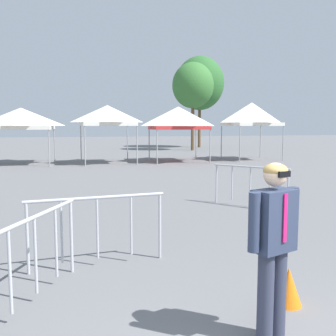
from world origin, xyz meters
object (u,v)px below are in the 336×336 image
at_px(tree_behind_tents_right, 200,83).
at_px(traffic_cone_lot_center, 288,286).
at_px(canopy_tent_behind_right, 178,118).
at_px(tree_behind_tents_center, 193,86).
at_px(person_foreground, 273,239).
at_px(canopy_tent_center, 252,114).
at_px(crowd_barrier_by_lift, 97,217).
at_px(crowd_barrier_mid_lot, 35,242).
at_px(canopy_tent_right_of_center, 107,116).
at_px(canopy_tent_far_right, 21,119).
at_px(crowd_barrier_near_person, 250,178).

bearing_deg(tree_behind_tents_right, traffic_cone_lot_center, -106.31).
relative_size(canopy_tent_behind_right, tree_behind_tents_center, 0.45).
relative_size(canopy_tent_behind_right, person_foreground, 1.84).
relative_size(canopy_tent_center, traffic_cone_lot_center, 7.73).
xyz_separation_m(person_foreground, traffic_cone_lot_center, (0.58, 0.65, -0.81)).
relative_size(canopy_tent_behind_right, crowd_barrier_by_lift, 1.57).
bearing_deg(crowd_barrier_mid_lot, canopy_tent_center, 57.47).
xyz_separation_m(canopy_tent_right_of_center, tree_behind_tents_center, (7.94, 9.69, 2.75)).
relative_size(canopy_tent_far_right, crowd_barrier_by_lift, 1.63).
height_order(crowd_barrier_mid_lot, crowd_barrier_by_lift, same).
distance_m(canopy_tent_center, crowd_barrier_mid_lot, 20.74).
distance_m(crowd_barrier_mid_lot, crowd_barrier_by_lift, 1.34).
height_order(canopy_tent_behind_right, tree_behind_tents_right, tree_behind_tents_right).
bearing_deg(canopy_tent_right_of_center, person_foreground, -89.91).
height_order(canopy_tent_far_right, canopy_tent_behind_right, canopy_tent_behind_right).
relative_size(canopy_tent_right_of_center, person_foreground, 1.81).
relative_size(canopy_tent_right_of_center, crowd_barrier_mid_lot, 1.66).
xyz_separation_m(person_foreground, crowd_barrier_near_person, (2.59, 5.93, -0.28)).
distance_m(crowd_barrier_near_person, crowd_barrier_mid_lot, 6.68).
xyz_separation_m(canopy_tent_center, crowd_barrier_near_person, (-6.18, -12.90, -2.03)).
distance_m(canopy_tent_far_right, person_foreground, 19.78).
bearing_deg(crowd_barrier_by_lift, canopy_tent_far_right, 100.46).
height_order(canopy_tent_center, crowd_barrier_mid_lot, canopy_tent_center).
xyz_separation_m(tree_behind_tents_right, crowd_barrier_near_person, (-7.26, -26.40, -5.30)).
relative_size(tree_behind_tents_center, tree_behind_tents_right, 0.85).
bearing_deg(canopy_tent_behind_right, traffic_cone_lot_center, -100.95).
bearing_deg(tree_behind_tents_center, traffic_cone_lot_center, -104.88).
relative_size(canopy_tent_far_right, crowd_barrier_near_person, 2.10).
bearing_deg(crowd_barrier_mid_lot, canopy_tent_far_right, 97.34).
distance_m(crowd_barrier_by_lift, traffic_cone_lot_center, 2.87).
xyz_separation_m(canopy_tent_far_right, tree_behind_tents_center, (12.53, 9.07, 2.93)).
bearing_deg(crowd_barrier_near_person, canopy_tent_behind_right, 83.38).
height_order(person_foreground, tree_behind_tents_center, tree_behind_tents_center).
relative_size(canopy_tent_center, tree_behind_tents_right, 0.41).
relative_size(canopy_tent_right_of_center, canopy_tent_center, 0.92).
height_order(canopy_tent_center, tree_behind_tents_center, tree_behind_tents_center).
height_order(person_foreground, crowd_barrier_mid_lot, person_foreground).
bearing_deg(canopy_tent_far_right, crowd_barrier_by_lift, -79.54).
xyz_separation_m(tree_behind_tents_right, traffic_cone_lot_center, (-9.27, -31.68, -5.82)).
relative_size(tree_behind_tents_center, crowd_barrier_near_person, 4.50).
distance_m(tree_behind_tents_center, crowd_barrier_mid_lot, 29.08).
distance_m(canopy_tent_right_of_center, crowd_barrier_mid_lot, 17.39).
relative_size(canopy_tent_right_of_center, tree_behind_tents_center, 0.44).
bearing_deg(canopy_tent_center, canopy_tent_behind_right, -178.52).
height_order(canopy_tent_right_of_center, person_foreground, canopy_tent_right_of_center).
relative_size(canopy_tent_right_of_center, tree_behind_tents_right, 0.38).
relative_size(canopy_tent_behind_right, canopy_tent_center, 0.94).
bearing_deg(tree_behind_tents_right, tree_behind_tents_center, -115.37).
bearing_deg(tree_behind_tents_right, canopy_tent_center, -94.60).
height_order(canopy_tent_far_right, crowd_barrier_mid_lot, canopy_tent_far_right).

